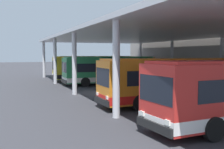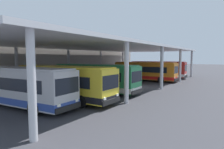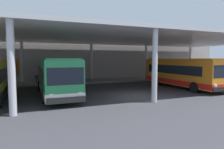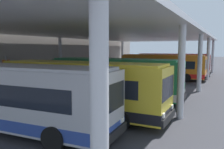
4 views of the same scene
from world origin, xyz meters
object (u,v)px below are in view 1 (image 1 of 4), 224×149
(bus_middle_bay, at_px, (109,70))
(trash_bin, at_px, (178,77))
(bus_far_bay, at_px, (174,80))
(banner_sign, at_px, (153,65))
(bus_nearest_bay, at_px, (95,67))
(bus_second_bay, at_px, (94,68))
(bench_waiting, at_px, (171,76))

(bus_middle_bay, distance_m, trash_bin, 8.50)
(bus_far_bay, xyz_separation_m, banner_sign, (-16.84, 8.22, 0.32))
(bus_nearest_bay, relative_size, bus_second_bay, 1.01)
(bus_second_bay, height_order, bus_far_bay, same)
(bus_far_bay, distance_m, banner_sign, 18.74)
(bus_middle_bay, bearing_deg, trash_bin, 79.73)
(bus_nearest_bay, distance_m, trash_bin, 12.41)
(bus_nearest_bay, xyz_separation_m, bus_second_bay, (3.53, -1.38, 0.00))
(bus_far_bay, relative_size, bench_waiting, 5.85)
(bus_far_bay, relative_size, trash_bin, 10.75)
(bus_nearest_bay, relative_size, bench_waiting, 5.91)
(bus_nearest_bay, bearing_deg, banner_sign, 52.86)
(bus_second_bay, distance_m, bus_middle_bay, 5.07)
(bus_second_bay, bearing_deg, banner_sign, 79.41)
(bus_nearest_bay, distance_m, bus_far_bay, 21.92)
(bus_nearest_bay, bearing_deg, bus_far_bay, -4.12)
(bus_nearest_bay, relative_size, trash_bin, 10.86)
(bus_second_bay, height_order, banner_sign, banner_sign)
(bus_far_bay, height_order, trash_bin, bus_far_bay)
(bus_far_bay, height_order, banner_sign, banner_sign)
(bus_nearest_bay, relative_size, bus_far_bay, 1.01)
(bus_nearest_bay, relative_size, bus_middle_bay, 1.01)
(bus_second_bay, distance_m, banner_sign, 8.16)
(bus_far_bay, bearing_deg, bus_second_bay, 179.38)
(bus_middle_bay, height_order, trash_bin, bus_middle_bay)
(bus_middle_bay, bearing_deg, bus_nearest_bay, 172.29)
(bus_second_bay, bearing_deg, bus_middle_bay, 2.42)
(bench_waiting, bearing_deg, trash_bin, -9.84)
(trash_bin, bearing_deg, banner_sign, -174.29)
(bus_second_bay, distance_m, trash_bin, 10.81)
(bus_nearest_bay, distance_m, banner_sign, 8.34)
(bus_middle_bay, bearing_deg, bus_second_bay, -177.58)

